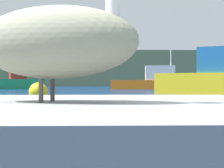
# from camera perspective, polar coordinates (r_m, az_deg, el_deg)

# --- Properties ---
(hillside_backdrop) EXTENTS (140.00, 12.75, 6.16)m
(hillside_backdrop) POSITION_cam_1_polar(r_m,az_deg,el_deg) (71.13, -2.13, 2.24)
(hillside_backdrop) COLOR #6B7A51
(hillside_backdrop) RESTS_ON ground
(pier_dock) EXTENTS (3.00, 2.64, 0.69)m
(pier_dock) POSITION_cam_1_polar(r_m,az_deg,el_deg) (2.54, -8.52, -10.52)
(pier_dock) COLOR gray
(pier_dock) RESTS_ON ground
(pelican) EXTENTS (1.45, 0.81, 0.89)m
(pelican) POSITION_cam_1_polar(r_m,az_deg,el_deg) (2.51, -8.26, 6.43)
(pelican) COLOR gray
(pelican) RESTS_ON pier_dock
(fishing_boat_yellow) EXTENTS (7.87, 5.81, 4.33)m
(fishing_boat_yellow) POSITION_cam_1_polar(r_m,az_deg,el_deg) (24.68, 15.84, 0.94)
(fishing_boat_yellow) COLOR yellow
(fishing_boat_yellow) RESTS_ON ground
(fishing_boat_orange) EXTENTS (7.82, 2.86, 4.13)m
(fishing_boat_orange) POSITION_cam_1_polar(r_m,az_deg,el_deg) (39.28, 6.05, 0.52)
(fishing_boat_orange) COLOR orange
(fishing_boat_orange) RESTS_ON ground
(fishing_boat_green) EXTENTS (7.08, 4.45, 5.42)m
(fishing_boat_green) POSITION_cam_1_polar(r_m,az_deg,el_deg) (42.78, -14.53, 0.31)
(fishing_boat_green) COLOR #1E8C4C
(fishing_boat_green) RESTS_ON ground
(mooring_buoy) EXTENTS (0.78, 0.78, 0.78)m
(mooring_buoy) POSITION_cam_1_polar(r_m,az_deg,el_deg) (15.84, -10.95, -1.17)
(mooring_buoy) COLOR yellow
(mooring_buoy) RESTS_ON ground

